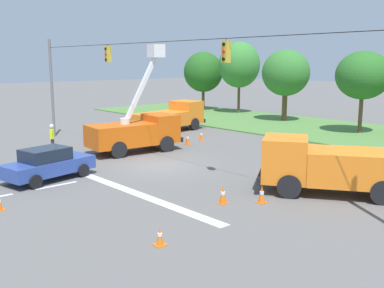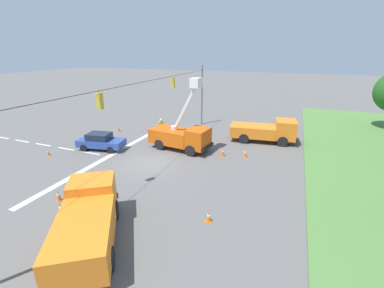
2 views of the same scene
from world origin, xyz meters
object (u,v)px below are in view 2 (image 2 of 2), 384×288
Objects in this scene: utility_truck_support_near at (88,220)px; traffic_cone_mid_right at (223,152)px; traffic_cone_foreground_right at (48,152)px; utility_truck_support_far at (266,131)px; traffic_cone_mid_left at (61,208)px; sedan_blue at (101,141)px; traffic_cone_near_bucket at (119,128)px; traffic_cone_far_left at (59,195)px; traffic_cone_lane_edge_a at (209,217)px; utility_truck_bucket_lift at (182,135)px; traffic_cone_lane_edge_b at (245,153)px; road_worker at (161,126)px.

utility_truck_support_near reaches higher than traffic_cone_mid_right.
utility_truck_support_far is at bearing 122.04° from traffic_cone_foreground_right.
traffic_cone_mid_left is 13.28m from traffic_cone_mid_right.
traffic_cone_near_bucket is at bearing -159.59° from sedan_blue.
traffic_cone_far_left is at bearing -115.95° from utility_truck_support_near.
traffic_cone_near_bucket is 1.19× the size of traffic_cone_lane_edge_a.
utility_truck_support_far is (-5.18, 7.05, -0.21)m from utility_truck_bucket_lift.
traffic_cone_lane_edge_b is at bearing 110.57° from traffic_cone_foreground_right.
utility_truck_bucket_lift is at bearing -93.11° from traffic_cone_mid_right.
traffic_cone_near_bucket is 15.10m from traffic_cone_lane_edge_b.
traffic_cone_lane_edge_b reaches higher than traffic_cone_foreground_right.
traffic_cone_far_left is (13.42, 5.54, -0.02)m from traffic_cone_near_bucket.
traffic_cone_lane_edge_b is (3.04, 9.89, -0.63)m from road_worker.
traffic_cone_lane_edge_b is at bearing -13.39° from utility_truck_support_far.
sedan_blue is at bearing -77.16° from traffic_cone_mid_right.
utility_truck_support_near is 17.21m from road_worker.
traffic_cone_lane_edge_a is at bearing 98.88° from traffic_cone_far_left.
sedan_blue is at bearing -60.68° from utility_truck_support_far.
traffic_cone_mid_left is at bearing 27.77° from sedan_blue.
utility_truck_support_far reaches higher than traffic_cone_lane_edge_b.
traffic_cone_lane_edge_a is 9.84m from traffic_cone_lane_edge_b.
traffic_cone_mid_left is 0.96× the size of traffic_cone_lane_edge_b.
utility_truck_support_far is 5.01m from traffic_cone_lane_edge_b.
sedan_blue is 7.00× the size of traffic_cone_lane_edge_a.
traffic_cone_lane_edge_a is (9.47, 5.78, -1.06)m from utility_truck_bucket_lift.
traffic_cone_near_bucket is (-2.72, -13.10, -0.02)m from traffic_cone_mid_right.
traffic_cone_lane_edge_a is 0.86× the size of traffic_cone_lane_edge_b.
utility_truck_support_near reaches higher than utility_truck_support_far.
utility_truck_bucket_lift reaches higher than traffic_cone_mid_left.
traffic_cone_lane_edge_b is (-12.27, 8.18, 0.02)m from traffic_cone_mid_left.
traffic_cone_foreground_right is at bearing -126.91° from traffic_cone_mid_left.
traffic_cone_mid_right is at bearing 166.33° from utility_truck_support_near.
traffic_cone_lane_edge_a is (-3.61, 4.85, -0.94)m from utility_truck_support_near.
traffic_cone_near_bucket is (-8.26, 1.40, 0.10)m from traffic_cone_foreground_right.
traffic_cone_far_left is at bearing 23.71° from sedan_blue.
traffic_cone_lane_edge_b is (-13.44, 4.98, -0.88)m from utility_truck_support_near.
traffic_cone_mid_right is 1.94m from traffic_cone_lane_edge_b.
utility_truck_bucket_lift is 12.15m from traffic_cone_mid_left.
traffic_cone_foreground_right is 16.64m from traffic_cone_lane_edge_a.
traffic_cone_far_left is (14.33, 0.48, -0.63)m from road_worker.
utility_truck_bucket_lift is at bearing -86.41° from traffic_cone_lane_edge_b.
traffic_cone_foreground_right is (-7.31, -11.37, -0.97)m from utility_truck_support_near.
traffic_cone_near_bucket is (-15.57, -9.97, -0.87)m from utility_truck_support_near.
utility_truck_support_far is 16.22m from sedan_blue.
traffic_cone_foreground_right is (3.01, -3.35, -0.51)m from sedan_blue.
road_worker is 2.45× the size of traffic_cone_mid_left.
road_worker is 2.99× the size of traffic_cone_foreground_right.
traffic_cone_mid_right reaches higher than traffic_cone_foreground_right.
utility_truck_support_near is at bearing -20.32° from traffic_cone_lane_edge_b.
traffic_cone_mid_right is at bearing -169.43° from traffic_cone_lane_edge_a.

